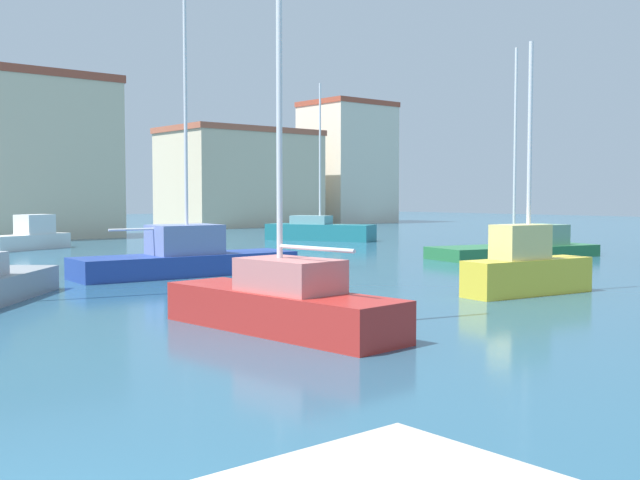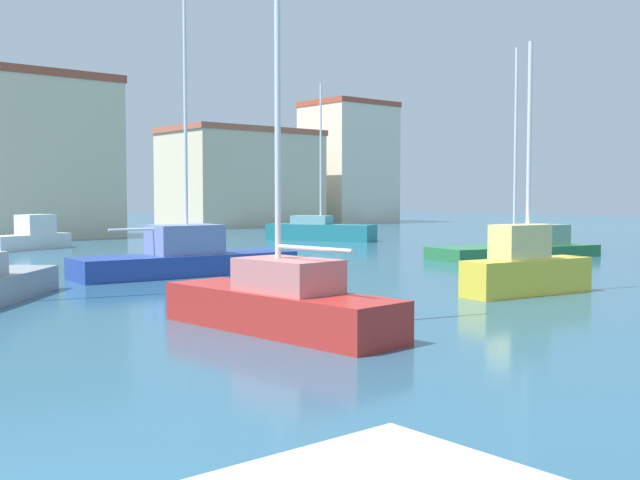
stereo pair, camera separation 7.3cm
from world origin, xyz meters
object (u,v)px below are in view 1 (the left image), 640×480
(sailboat_green_near_pier, at_px, (520,246))
(sailboat_teal_far_left, at_px, (319,230))
(sailboat_red_distant_north, at_px, (282,302))
(motorboat_white_outer_mooring, at_px, (30,237))
(sailboat_blue_far_right, at_px, (186,256))
(sailboat_yellow_mid_harbor, at_px, (526,267))

(sailboat_green_near_pier, distance_m, sailboat_teal_far_left, 15.59)
(sailboat_red_distant_north, bearing_deg, sailboat_teal_far_left, 48.40)
(motorboat_white_outer_mooring, xyz_separation_m, sailboat_teal_far_left, (16.26, -3.60, -0.02))
(sailboat_green_near_pier, bearing_deg, sailboat_blue_far_right, 169.30)
(sailboat_green_near_pier, height_order, sailboat_teal_far_left, sailboat_teal_far_left)
(motorboat_white_outer_mooring, relative_size, sailboat_teal_far_left, 0.51)
(sailboat_green_near_pier, relative_size, sailboat_yellow_mid_harbor, 1.33)
(sailboat_blue_far_right, distance_m, sailboat_teal_far_left, 20.93)
(sailboat_green_near_pier, xyz_separation_m, sailboat_teal_far_left, (1.44, 15.52, 0.12))
(sailboat_blue_far_right, height_order, sailboat_teal_far_left, sailboat_blue_far_right)
(sailboat_blue_far_right, bearing_deg, sailboat_red_distant_north, -111.09)
(sailboat_green_near_pier, xyz_separation_m, sailboat_yellow_mid_harbor, (-10.78, -7.77, 0.26))
(sailboat_green_near_pier, bearing_deg, sailboat_yellow_mid_harbor, -144.19)
(sailboat_red_distant_north, height_order, sailboat_yellow_mid_harbor, sailboat_red_distant_north)
(sailboat_green_near_pier, height_order, sailboat_blue_far_right, sailboat_blue_far_right)
(motorboat_white_outer_mooring, bearing_deg, sailboat_yellow_mid_harbor, -81.45)
(motorboat_white_outer_mooring, distance_m, sailboat_red_distant_north, 27.50)
(sailboat_blue_far_right, bearing_deg, sailboat_yellow_mid_harbor, -67.27)
(motorboat_white_outer_mooring, relative_size, sailboat_yellow_mid_harbor, 0.70)
(sailboat_blue_far_right, bearing_deg, motorboat_white_outer_mooring, 88.52)
(sailboat_yellow_mid_harbor, bearing_deg, motorboat_white_outer_mooring, 98.55)
(sailboat_teal_far_left, bearing_deg, sailboat_blue_far_right, -142.84)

